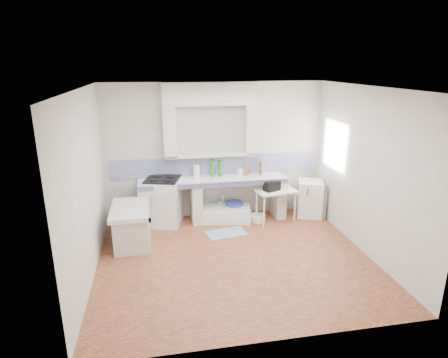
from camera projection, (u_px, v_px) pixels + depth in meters
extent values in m
plane|color=#9C5839|center=(235.00, 259.00, 6.33)|extent=(4.50, 4.50, 0.00)
plane|color=silver|center=(236.00, 88.00, 5.51)|extent=(4.50, 4.50, 0.00)
plane|color=silver|center=(215.00, 151.00, 7.80)|extent=(4.50, 0.00, 4.50)
plane|color=silver|center=(275.00, 233.00, 4.04)|extent=(4.50, 0.00, 4.50)
plane|color=silver|center=(86.00, 187.00, 5.53)|extent=(0.00, 4.50, 4.50)
plane|color=silver|center=(367.00, 172.00, 6.31)|extent=(0.00, 4.50, 4.50)
cube|color=silver|center=(211.00, 94.00, 7.32)|extent=(1.90, 0.25, 0.45)
cube|color=#3B2313|center=(343.00, 145.00, 7.41)|extent=(0.35, 0.86, 1.06)
cube|color=white|center=(338.00, 126.00, 7.27)|extent=(0.01, 0.84, 0.24)
cube|color=white|center=(213.00, 181.00, 7.66)|extent=(3.00, 0.60, 0.08)
cube|color=navy|center=(215.00, 185.00, 7.40)|extent=(3.00, 0.04, 0.10)
cube|color=silver|center=(144.00, 206.00, 7.55)|extent=(0.20, 0.55, 0.82)
cube|color=silver|center=(196.00, 202.00, 7.73)|extent=(0.20, 0.55, 0.82)
cube|color=silver|center=(278.00, 197.00, 8.04)|extent=(0.20, 0.55, 0.82)
cube|color=white|center=(131.00, 209.00, 6.69)|extent=(0.70, 1.10, 0.08)
cube|color=silver|center=(132.00, 227.00, 6.79)|extent=(0.60, 1.00, 0.62)
cube|color=navy|center=(150.00, 208.00, 6.75)|extent=(0.04, 1.10, 0.10)
cube|color=navy|center=(215.00, 165.00, 7.87)|extent=(4.27, 0.03, 0.40)
cube|color=white|center=(164.00, 202.00, 7.58)|extent=(0.81, 0.80, 0.94)
cube|color=white|center=(225.00, 214.00, 7.87)|extent=(1.13, 0.74, 0.25)
cube|color=white|center=(276.00, 206.00, 7.76)|extent=(0.87, 0.58, 0.04)
cube|color=white|center=(310.00, 198.00, 8.03)|extent=(0.64, 0.64, 0.78)
cylinder|color=#AC2909|center=(210.00, 216.00, 7.79)|extent=(0.30, 0.30, 0.25)
cylinder|color=#D44623|center=(230.00, 215.00, 7.84)|extent=(0.33, 0.33, 0.23)
cylinder|color=#2B41B5|center=(234.00, 210.00, 7.99)|extent=(0.40, 0.40, 0.34)
cylinder|color=white|center=(258.00, 218.00, 7.85)|extent=(0.40, 0.40, 0.13)
cylinder|color=silver|center=(220.00, 209.00, 8.03)|extent=(0.11, 0.11, 0.34)
cylinder|color=silver|center=(231.00, 209.00, 8.08)|extent=(0.10, 0.10, 0.30)
cube|color=black|center=(272.00, 186.00, 7.62)|extent=(0.37, 0.30, 0.20)
cylinder|color=#206F1D|center=(213.00, 168.00, 7.74)|extent=(0.09, 0.09, 0.35)
cylinder|color=#206F1D|center=(220.00, 168.00, 7.77)|extent=(0.08, 0.08, 0.34)
cube|color=#945F3B|center=(246.00, 171.00, 7.87)|extent=(0.12, 0.10, 0.19)
cube|color=#945F3B|center=(261.00, 168.00, 7.93)|extent=(0.04, 0.20, 0.28)
cylinder|color=white|center=(196.00, 172.00, 7.66)|extent=(0.17, 0.17, 0.26)
imported|color=white|center=(240.00, 170.00, 7.86)|extent=(0.12, 0.12, 0.21)
cube|color=#40658D|center=(226.00, 233.00, 7.27)|extent=(0.83, 0.56, 0.01)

